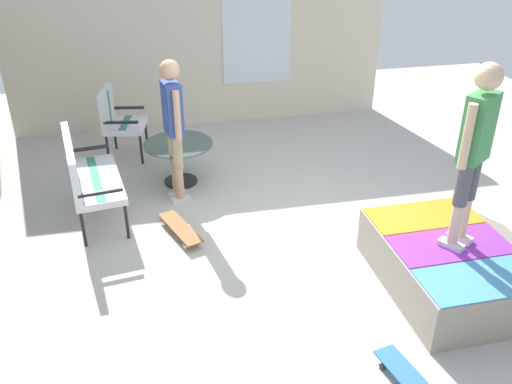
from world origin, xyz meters
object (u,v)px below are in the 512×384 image
object	(u,v)px
person_skater	(475,144)
skateboard_by_bench	(180,228)
patio_bench	(84,172)
patio_chair_near_house	(117,117)
patio_table	(179,155)
skate_ramp	(450,265)
skateboard_spare	(413,383)
person_watching	(173,121)

from	to	relation	value
person_skater	skateboard_by_bench	size ratio (longest dim) A/B	2.14
patio_bench	patio_chair_near_house	distance (m)	1.76
patio_table	patio_bench	bearing A→B (deg)	121.95
skate_ramp	skateboard_spare	world-z (taller)	skate_ramp
skateboard_by_bench	patio_table	bearing A→B (deg)	-5.54
skateboard_by_bench	patio_bench	bearing A→B (deg)	59.99
skate_ramp	skateboard_spare	xyz separation A→B (m)	(-1.16, 0.93, -0.16)
person_watching	skateboard_spare	bearing A→B (deg)	-156.68
patio_chair_near_house	skateboard_spare	size ratio (longest dim) A/B	1.24
patio_chair_near_house	skateboard_by_bench	xyz separation A→B (m)	(-2.31, -0.65, -0.53)
patio_bench	patio_table	size ratio (longest dim) A/B	1.46
patio_chair_near_house	skateboard_by_bench	world-z (taller)	patio_chair_near_house
patio_table	skateboard_spare	distance (m)	4.21
skateboard_by_bench	skateboard_spare	distance (m)	3.08
patio_table	skateboard_by_bench	bearing A→B (deg)	174.46
patio_bench	skateboard_by_bench	xyz separation A→B (m)	(-0.58, -1.01, -0.53)
skate_ramp	person_watching	size ratio (longest dim) A/B	1.03
skateboard_by_bench	person_watching	bearing A→B (deg)	-3.98
patio_table	person_skater	bearing A→B (deg)	-139.19
skate_ramp	skateboard_by_bench	world-z (taller)	skate_ramp
person_skater	skateboard_by_bench	bearing A→B (deg)	59.63
patio_bench	skateboard_spare	xyz separation A→B (m)	(-3.23, -2.58, -0.53)
person_watching	skate_ramp	bearing A→B (deg)	-133.77
patio_bench	person_watching	world-z (taller)	person_watching
patio_table	skateboard_by_bench	xyz separation A→B (m)	(-1.29, 0.13, -0.32)
patio_chair_near_house	person_skater	size ratio (longest dim) A/B	0.58
patio_chair_near_house	patio_table	world-z (taller)	patio_chair_near_house
skate_ramp	patio_bench	bearing A→B (deg)	59.56
person_watching	person_skater	xyz separation A→B (m)	(-2.33, -2.45, 0.47)
skateboard_by_bench	person_skater	bearing A→B (deg)	-120.37
skateboard_by_bench	skateboard_spare	size ratio (longest dim) A/B	1.00
skate_ramp	patio_table	distance (m)	3.65
patio_bench	patio_chair_near_house	size ratio (longest dim) A/B	1.29
patio_chair_near_house	skateboard_spare	world-z (taller)	patio_chair_near_house
patio_bench	person_watching	bearing A→B (deg)	-75.59
person_watching	person_skater	bearing A→B (deg)	-133.54
person_skater	person_watching	bearing A→B (deg)	46.46
skate_ramp	person_watching	distance (m)	3.48
person_skater	skate_ramp	bearing A→B (deg)	114.73
patio_table	skateboard_spare	xyz separation A→B (m)	(-3.94, -1.44, -0.32)
skate_ramp	skateboard_spare	bearing A→B (deg)	141.35
skateboard_spare	patio_bench	bearing A→B (deg)	38.64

